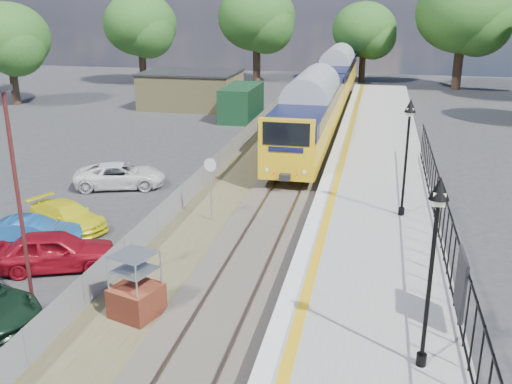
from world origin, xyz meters
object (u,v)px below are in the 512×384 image
(carpark_lamp, at_px, (17,188))
(car_blue, at_px, (32,233))
(speed_sign, at_px, (211,179))
(brick_plinth, at_px, (136,286))
(car_yellow, at_px, (68,216))
(victorian_lamp_south, at_px, (435,230))
(victorian_lamp_north, at_px, (408,131))
(car_white, at_px, (120,175))
(train, at_px, (327,87))
(car_red, at_px, (55,250))

(carpark_lamp, distance_m, car_blue, 5.93)
(speed_sign, bearing_deg, car_blue, -133.82)
(carpark_lamp, bearing_deg, speed_sign, 68.01)
(brick_plinth, relative_size, car_yellow, 0.54)
(victorian_lamp_south, height_order, car_blue, victorian_lamp_south)
(victorian_lamp_north, height_order, speed_sign, victorian_lamp_north)
(car_yellow, relative_size, car_white, 0.85)
(car_blue, relative_size, car_yellow, 0.94)
(train, relative_size, car_yellow, 10.75)
(victorian_lamp_south, distance_m, speed_sign, 12.93)
(carpark_lamp, distance_m, car_white, 12.45)
(speed_sign, xyz_separation_m, car_red, (-4.06, -5.45, -1.21))
(victorian_lamp_south, bearing_deg, speed_sign, 129.03)
(victorian_lamp_north, distance_m, car_red, 13.59)
(train, height_order, car_yellow, train)
(train, height_order, speed_sign, train)
(brick_plinth, bearing_deg, victorian_lamp_south, -14.32)
(victorian_lamp_south, distance_m, car_red, 13.33)
(speed_sign, distance_m, car_red, 6.90)
(carpark_lamp, bearing_deg, victorian_lamp_north, 36.68)
(car_red, bearing_deg, brick_plinth, -141.30)
(car_blue, xyz_separation_m, car_white, (0.09, 7.58, 0.03))
(brick_plinth, bearing_deg, train, 85.59)
(carpark_lamp, bearing_deg, car_red, 106.24)
(car_white, bearing_deg, car_yellow, 164.54)
(carpark_lamp, xyz_separation_m, car_yellow, (-2.30, 6.16, -3.34))
(car_blue, bearing_deg, carpark_lamp, -162.57)
(victorian_lamp_north, distance_m, train, 25.08)
(train, distance_m, carpark_lamp, 33.23)
(car_red, bearing_deg, carpark_lamp, 175.25)
(speed_sign, bearing_deg, victorian_lamp_north, 13.33)
(carpark_lamp, bearing_deg, car_blue, 122.42)
(brick_plinth, relative_size, car_blue, 0.57)
(carpark_lamp, height_order, car_blue, carpark_lamp)
(victorian_lamp_north, bearing_deg, car_yellow, -171.12)
(car_white, bearing_deg, train, -39.66)
(train, distance_m, car_yellow, 27.79)
(brick_plinth, bearing_deg, car_white, 116.99)
(car_blue, bearing_deg, car_yellow, -24.52)
(car_white, bearing_deg, speed_sign, -139.80)
(speed_sign, height_order, car_red, speed_sign)
(victorian_lamp_north, bearing_deg, carpark_lamp, -143.32)
(victorian_lamp_north, height_order, car_red, victorian_lamp_north)
(victorian_lamp_south, bearing_deg, victorian_lamp_north, 91.15)
(victorian_lamp_south, bearing_deg, brick_plinth, 165.68)
(car_yellow, bearing_deg, car_white, 25.64)
(car_red, distance_m, car_yellow, 3.82)
(car_blue, bearing_deg, victorian_lamp_north, -88.37)
(car_yellow, height_order, car_white, car_white)
(car_red, bearing_deg, victorian_lamp_north, -85.76)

